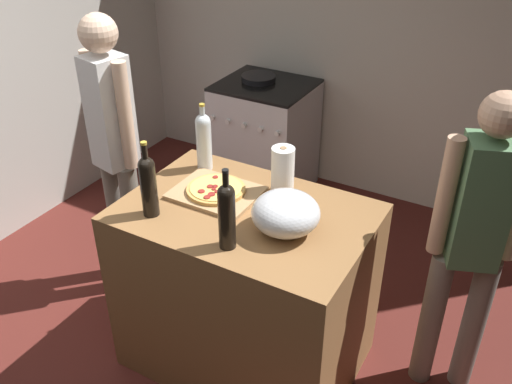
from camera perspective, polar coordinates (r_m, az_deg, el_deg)
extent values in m
cube|color=#511E19|center=(3.65, 0.55, -8.71)|extent=(4.17, 3.31, 0.02)
cube|color=#BCB7AD|center=(4.21, 10.36, 16.58)|extent=(4.17, 0.10, 2.60)
cube|color=#BCB7AD|center=(4.15, -22.90, 14.46)|extent=(0.10, 3.31, 2.60)
cube|color=olive|center=(2.85, -1.00, -9.82)|extent=(1.15, 0.79, 0.93)
cube|color=tan|center=(2.69, -4.07, -0.09)|extent=(0.40, 0.32, 0.02)
cylinder|color=tan|center=(2.68, -4.09, 0.26)|extent=(0.28, 0.28, 0.02)
cylinder|color=#EAC660|center=(2.67, -4.10, 0.46)|extent=(0.25, 0.25, 0.00)
cylinder|color=maroon|center=(2.68, -4.17, 0.58)|extent=(0.03, 0.03, 0.01)
cylinder|color=maroon|center=(2.75, -4.12, 1.51)|extent=(0.03, 0.03, 0.01)
cylinder|color=maroon|center=(2.63, -4.00, 0.04)|extent=(0.02, 0.02, 0.01)
cylinder|color=maroon|center=(2.65, -4.31, 0.29)|extent=(0.02, 0.02, 0.01)
cylinder|color=maroon|center=(2.68, -4.68, 0.56)|extent=(0.03, 0.03, 0.01)
cylinder|color=maroon|center=(2.60, -5.00, -0.54)|extent=(0.03, 0.03, 0.01)
cylinder|color=maroon|center=(2.62, -4.55, -0.23)|extent=(0.03, 0.03, 0.01)
cylinder|color=maroon|center=(2.64, -5.57, 0.06)|extent=(0.03, 0.03, 0.01)
cylinder|color=#B2B2B7|center=(2.44, 2.98, -3.84)|extent=(0.12, 0.12, 0.01)
ellipsoid|color=silver|center=(2.39, 3.04, -2.14)|extent=(0.30, 0.30, 0.18)
cylinder|color=white|center=(2.65, 2.73, 2.14)|extent=(0.11, 0.11, 0.24)
cylinder|color=#997551|center=(2.64, 2.73, 2.18)|extent=(0.03, 0.03, 0.24)
cylinder|color=black|center=(2.28, -2.97, -2.90)|extent=(0.07, 0.07, 0.26)
sphere|color=black|center=(2.21, -3.06, -0.12)|extent=(0.07, 0.07, 0.07)
cylinder|color=black|center=(2.18, -3.11, 1.18)|extent=(0.03, 0.03, 0.07)
cylinder|color=black|center=(2.16, -3.14, 2.14)|extent=(0.03, 0.03, 0.01)
cylinder|color=black|center=(2.53, -10.82, 0.18)|extent=(0.07, 0.07, 0.25)
sphere|color=black|center=(2.46, -11.10, 2.68)|extent=(0.07, 0.07, 0.07)
cylinder|color=black|center=(2.44, -11.25, 3.94)|extent=(0.03, 0.03, 0.08)
cylinder|color=gold|center=(2.42, -11.36, 4.89)|extent=(0.03, 0.03, 0.01)
cylinder|color=silver|center=(2.87, -5.30, 4.73)|extent=(0.08, 0.08, 0.26)
sphere|color=silver|center=(2.81, -5.43, 7.10)|extent=(0.08, 0.08, 0.08)
cylinder|color=silver|center=(2.79, -5.48, 8.11)|extent=(0.03, 0.03, 0.06)
cylinder|color=gold|center=(2.78, -5.52, 8.79)|extent=(0.03, 0.03, 0.01)
cube|color=#B7B7BC|center=(4.37, 0.91, 5.42)|extent=(0.67, 0.61, 0.86)
cube|color=black|center=(4.20, 0.96, 10.82)|extent=(0.67, 0.61, 0.02)
cylinder|color=silver|center=(4.15, -4.47, 7.52)|extent=(0.04, 0.02, 0.04)
cylinder|color=silver|center=(4.08, -2.88, 7.16)|extent=(0.04, 0.02, 0.04)
cylinder|color=silver|center=(4.02, -1.24, 6.78)|extent=(0.04, 0.02, 0.04)
cylinder|color=silver|center=(3.96, 0.45, 6.38)|extent=(0.04, 0.02, 0.04)
cylinder|color=silver|center=(3.90, 2.18, 5.96)|extent=(0.04, 0.02, 0.04)
cylinder|color=black|center=(4.25, 0.26, 11.51)|extent=(0.26, 0.26, 0.04)
cylinder|color=slate|center=(3.55, -13.87, -2.61)|extent=(0.11, 0.11, 0.83)
cylinder|color=slate|center=(3.43, -12.25, -3.64)|extent=(0.11, 0.11, 0.83)
cube|color=silver|center=(3.14, -14.65, 7.85)|extent=(0.23, 0.24, 0.62)
cylinder|color=beige|center=(3.25, -16.14, 8.69)|extent=(0.08, 0.08, 0.59)
cylinder|color=beige|center=(3.03, -13.13, 7.47)|extent=(0.08, 0.08, 0.59)
sphere|color=beige|center=(3.01, -15.76, 15.29)|extent=(0.20, 0.20, 0.20)
cylinder|color=slate|center=(2.97, 21.20, -12.39)|extent=(0.11, 0.11, 0.78)
cylinder|color=slate|center=(2.93, 17.36, -12.26)|extent=(0.11, 0.11, 0.78)
cube|color=#4C724C|center=(2.55, 21.95, -1.03)|extent=(0.27, 0.26, 0.59)
cylinder|color=tan|center=(2.50, 18.68, -0.49)|extent=(0.08, 0.08, 0.56)
sphere|color=tan|center=(2.37, 23.86, 7.20)|extent=(0.19, 0.19, 0.19)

